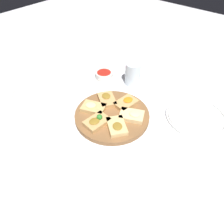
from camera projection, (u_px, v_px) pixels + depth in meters
ground_plane at (112, 117)px, 0.90m from camera, size 3.00×3.00×0.00m
serving_board at (112, 115)px, 0.89m from camera, size 0.30×0.30×0.02m
focaccia_slice_0 at (132, 115)px, 0.86m from camera, size 0.11×0.10×0.02m
focaccia_slice_1 at (126, 103)px, 0.92m from camera, size 0.08×0.10×0.02m
focaccia_slice_2 at (107, 99)px, 0.94m from camera, size 0.11×0.11×0.02m
focaccia_slice_3 at (93, 108)px, 0.90m from camera, size 0.11×0.10×0.02m
focaccia_slice_4 at (97, 121)px, 0.84m from camera, size 0.07×0.10×0.04m
focaccia_slice_5 at (117, 126)px, 0.82m from camera, size 0.11×0.11×0.02m
plate_left at (34, 94)px, 1.00m from camera, size 0.21×0.21×0.02m
plate_right at (196, 117)px, 0.89m from camera, size 0.24×0.24×0.02m
water_glass at (133, 74)px, 1.04m from camera, size 0.07×0.07×0.11m
napkin_stack at (45, 181)px, 0.68m from camera, size 0.16×0.15×0.01m
dipping_bowl at (104, 75)px, 1.10m from camera, size 0.09×0.09×0.03m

